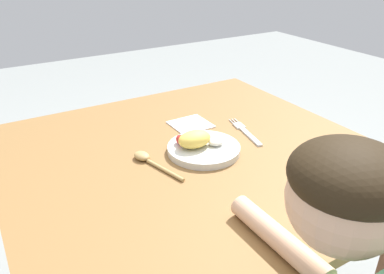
{
  "coord_description": "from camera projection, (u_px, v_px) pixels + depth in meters",
  "views": [
    {
      "loc": [
        -0.5,
        -0.83,
        1.28
      ],
      "look_at": [
        0.03,
        0.06,
        0.76
      ],
      "focal_mm": 36.09,
      "sensor_mm": 36.0,
      "label": 1
    }
  ],
  "objects": [
    {
      "name": "fork",
      "position": [
        245.0,
        132.0,
        1.23
      ],
      "size": [
        0.06,
        0.21,
        0.01
      ],
      "rotation": [
        0.0,
        0.0,
        1.36
      ],
      "color": "silver",
      "rests_on": "dining_table"
    },
    {
      "name": "napkin",
      "position": [
        191.0,
        124.0,
        1.28
      ],
      "size": [
        0.12,
        0.12,
        0.0
      ],
      "primitive_type": "cube",
      "rotation": [
        0.0,
        0.0,
        0.02
      ],
      "color": "white",
      "rests_on": "dining_table"
    },
    {
      "name": "plate",
      "position": [
        201.0,
        146.0,
        1.1
      ],
      "size": [
        0.21,
        0.21,
        0.07
      ],
      "color": "silver",
      "rests_on": "dining_table"
    },
    {
      "name": "dining_table",
      "position": [
        193.0,
        179.0,
        1.15
      ],
      "size": [
        1.04,
        0.99,
        0.74
      ],
      "color": "brown",
      "rests_on": "ground_plane"
    },
    {
      "name": "spoon",
      "position": [
        148.0,
        160.0,
        1.06
      ],
      "size": [
        0.07,
        0.19,
        0.02
      ],
      "rotation": [
        0.0,
        0.0,
        1.83
      ],
      "color": "tan",
      "rests_on": "dining_table"
    }
  ]
}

